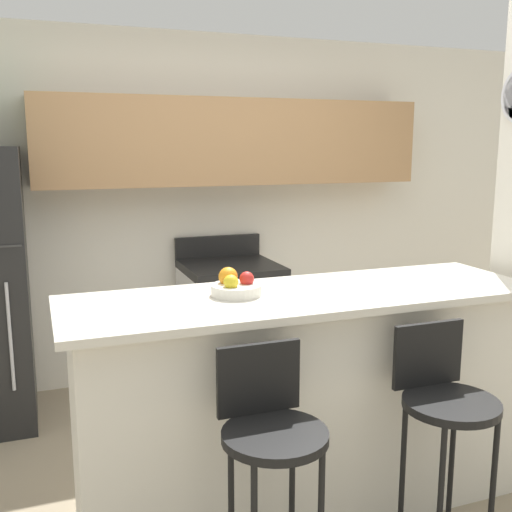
% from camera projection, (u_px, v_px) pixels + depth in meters
% --- Properties ---
extents(ground_plane, '(14.00, 14.00, 0.00)m').
position_uv_depth(ground_plane, '(303.00, 503.00, 2.96)').
color(ground_plane, gray).
extents(wall_back, '(5.60, 0.38, 2.55)m').
position_uv_depth(wall_back, '(212.00, 183.00, 4.45)').
color(wall_back, silver).
rests_on(wall_back, ground_plane).
extents(counter_bar, '(2.24, 0.70, 1.08)m').
position_uv_depth(counter_bar, '(305.00, 401.00, 2.87)').
color(counter_bar, silver).
rests_on(counter_bar, ground_plane).
extents(stove_range, '(0.66, 0.66, 1.07)m').
position_uv_depth(stove_range, '(231.00, 324.00, 4.37)').
color(stove_range, white).
rests_on(stove_range, ground_plane).
extents(bar_stool_left, '(0.39, 0.39, 1.01)m').
position_uv_depth(bar_stool_left, '(271.00, 437.00, 2.22)').
color(bar_stool_left, black).
rests_on(bar_stool_left, ground_plane).
extents(bar_stool_right, '(0.39, 0.39, 1.01)m').
position_uv_depth(bar_stool_right, '(444.00, 406.00, 2.48)').
color(bar_stool_right, black).
rests_on(bar_stool_right, ground_plane).
extents(fruit_bowl, '(0.23, 0.23, 0.12)m').
position_uv_depth(fruit_bowl, '(235.00, 286.00, 2.71)').
color(fruit_bowl, silver).
rests_on(fruit_bowl, counter_bar).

